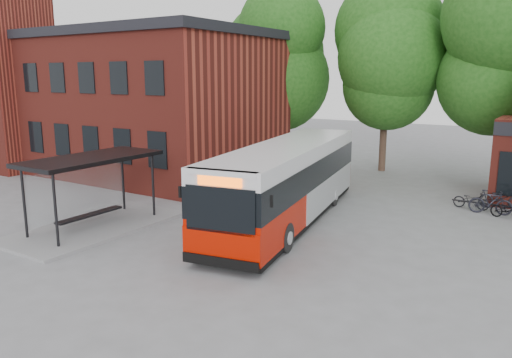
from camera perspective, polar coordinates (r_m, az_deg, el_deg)
The scene contains 12 objects.
ground at distance 18.42m, azimuth -6.33°, elevation -7.07°, with size 100.00×100.00×0.00m, color slate.
station_building at distance 32.97m, azimuth -14.42°, elevation 8.48°, with size 18.40×10.40×8.50m, color maroon, non-canonical shape.
clock_tower at distance 35.42m, azimuth -26.72°, elevation 15.70°, with size 5.20×5.20×18.20m, color maroon, non-canonical shape.
bus_shelter at distance 20.44m, azimuth -18.09°, elevation -1.47°, with size 3.60×7.00×2.90m, color black, non-canonical shape.
tree_0 at distance 34.08m, azimuth 2.65°, elevation 11.03°, with size 7.92×7.92×11.00m, color #1B4B14, non-canonical shape.
tree_1 at distance 32.13m, azimuth 14.62°, elevation 10.09°, with size 7.92×7.92×10.40m, color #1B4B14, non-canonical shape.
tree_2 at distance 29.67m, azimuth 27.14°, elevation 9.67°, with size 7.92×7.92×11.00m, color #1B4B14, non-canonical shape.
city_bus at distance 20.47m, azimuth 3.66°, elevation -0.45°, with size 2.69×12.60×3.20m, color #B81000, non-canonical shape.
bicycle_0 at distance 24.53m, azimuth 23.38°, elevation -2.22°, with size 0.54×1.55×0.82m, color black.
bicycle_1 at distance 23.91m, azimuth 25.23°, elevation -2.41°, with size 0.50×1.77×1.06m, color black.
bicycle_2 at distance 25.14m, azimuth 26.20°, elevation -1.95°, with size 0.65×1.88×0.99m, color black.
bicycle_4 at distance 23.43m, azimuth 26.93°, elevation -3.17°, with size 0.53×1.53×0.80m, color black.
Camera 1 is at (11.03, -13.52, 5.92)m, focal length 35.00 mm.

